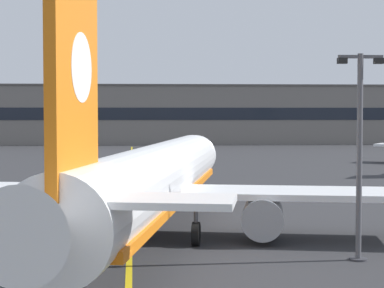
{
  "coord_description": "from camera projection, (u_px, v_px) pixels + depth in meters",
  "views": [
    {
      "loc": [
        1.97,
        -23.81,
        7.2
      ],
      "look_at": [
        4.25,
        16.56,
        5.34
      ],
      "focal_mm": 62.09,
      "sensor_mm": 36.0,
      "label": 1
    }
  ],
  "objects": [
    {
      "name": "taxiway_centreline",
      "position": [
        131.0,
        202.0,
        53.89
      ],
      "size": [
        6.24,
        179.91,
        0.01
      ],
      "primitive_type": "cube",
      "rotation": [
        0.0,
        0.0,
        0.03
      ],
      "color": "yellow",
      "rests_on": "ground"
    },
    {
      "name": "apron_lamp_post",
      "position": [
        359.0,
        152.0,
        32.33
      ],
      "size": [
        2.24,
        0.9,
        10.1
      ],
      "color": "#515156",
      "rests_on": "ground"
    },
    {
      "name": "airliner_foreground",
      "position": [
        155.0,
        180.0,
        38.12
      ],
      "size": [
        32.35,
        41.33,
        11.65
      ],
      "color": "white",
      "rests_on": "ground"
    },
    {
      "name": "terminal_building",
      "position": [
        134.0,
        115.0,
        155.81
      ],
      "size": [
        152.37,
        12.4,
        13.9
      ],
      "color": "slate",
      "rests_on": "ground"
    }
  ]
}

